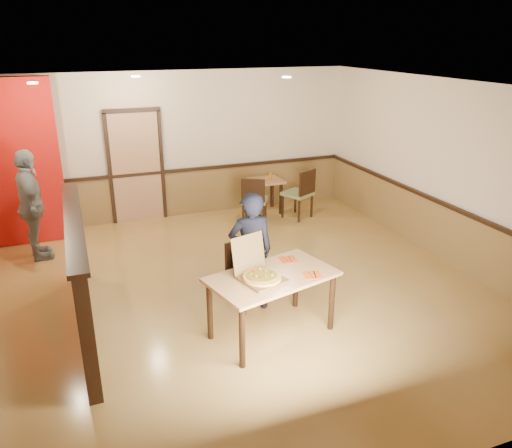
% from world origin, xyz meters
% --- Properties ---
extents(floor, '(7.00, 7.00, 0.00)m').
position_xyz_m(floor, '(0.00, 0.00, 0.00)').
color(floor, tan).
rests_on(floor, ground).
extents(ceiling, '(7.00, 7.00, 0.00)m').
position_xyz_m(ceiling, '(0.00, 0.00, 2.80)').
color(ceiling, black).
rests_on(ceiling, wall_back).
extents(wall_back, '(7.00, 0.00, 7.00)m').
position_xyz_m(wall_back, '(0.00, 3.50, 1.40)').
color(wall_back, beige).
rests_on(wall_back, floor).
extents(wall_right, '(0.00, 7.00, 7.00)m').
position_xyz_m(wall_right, '(3.50, 0.00, 1.40)').
color(wall_right, beige).
rests_on(wall_right, floor).
extents(wainscot_back, '(7.00, 0.04, 0.90)m').
position_xyz_m(wainscot_back, '(0.00, 3.47, 0.45)').
color(wainscot_back, brown).
rests_on(wainscot_back, floor).
extents(chair_rail_back, '(7.00, 0.06, 0.06)m').
position_xyz_m(chair_rail_back, '(0.00, 3.45, 0.92)').
color(chair_rail_back, black).
rests_on(chair_rail_back, wall_back).
extents(wainscot_right, '(0.04, 7.00, 0.90)m').
position_xyz_m(wainscot_right, '(3.47, 0.00, 0.45)').
color(wainscot_right, brown).
rests_on(wainscot_right, floor).
extents(chair_rail_right, '(0.06, 7.00, 0.06)m').
position_xyz_m(chair_rail_right, '(3.45, 0.00, 0.92)').
color(chair_rail_right, black).
rests_on(chair_rail_right, wall_right).
extents(back_door, '(0.90, 0.06, 2.10)m').
position_xyz_m(back_door, '(-0.80, 3.46, 1.05)').
color(back_door, tan).
rests_on(back_door, wall_back).
extents(booth_partition, '(0.20, 3.10, 1.44)m').
position_xyz_m(booth_partition, '(-2.00, -0.20, 0.74)').
color(booth_partition, black).
rests_on(booth_partition, floor).
extents(red_accent_panel, '(1.60, 0.20, 2.78)m').
position_xyz_m(red_accent_panel, '(-2.90, 3.00, 1.40)').
color(red_accent_panel, '#B8120D').
rests_on(red_accent_panel, floor).
extents(spot_a, '(0.14, 0.14, 0.02)m').
position_xyz_m(spot_a, '(-2.30, 1.80, 2.78)').
color(spot_a, '#FADFAF').
rests_on(spot_a, ceiling).
extents(spot_b, '(0.14, 0.14, 0.02)m').
position_xyz_m(spot_b, '(-0.80, 2.50, 2.78)').
color(spot_b, '#FADFAF').
rests_on(spot_b, ceiling).
extents(spot_c, '(0.14, 0.14, 0.02)m').
position_xyz_m(spot_c, '(1.40, 1.50, 2.78)').
color(spot_c, '#FADFAF').
rests_on(spot_c, ceiling).
extents(main_table, '(1.63, 1.19, 0.79)m').
position_xyz_m(main_table, '(0.09, -1.15, 0.68)').
color(main_table, tan).
rests_on(main_table, floor).
extents(diner_chair, '(0.54, 0.54, 0.88)m').
position_xyz_m(diner_chair, '(0.03, -0.34, 0.48)').
color(diner_chair, olive).
rests_on(diner_chair, floor).
extents(side_chair_left, '(0.63, 0.63, 0.94)m').
position_xyz_m(side_chair_left, '(1.20, 2.44, 0.51)').
color(side_chair_left, olive).
rests_on(side_chair_left, floor).
extents(side_chair_right, '(0.66, 0.66, 1.00)m').
position_xyz_m(side_chair_right, '(2.17, 2.43, 0.54)').
color(side_chair_right, olive).
rests_on(side_chair_right, floor).
extents(side_table, '(0.64, 0.64, 0.68)m').
position_xyz_m(side_table, '(1.69, 3.05, 0.51)').
color(side_table, tan).
rests_on(side_table, floor).
extents(diner, '(0.61, 0.43, 1.60)m').
position_xyz_m(diner, '(0.06, -0.48, 0.80)').
color(diner, black).
rests_on(diner, floor).
extents(passerby, '(0.57, 1.10, 1.79)m').
position_xyz_m(passerby, '(-2.61, 2.22, 0.89)').
color(passerby, gray).
rests_on(passerby, floor).
extents(pizza_box, '(0.58, 0.63, 0.47)m').
position_xyz_m(pizza_box, '(-0.09, -1.19, 0.85)').
color(pizza_box, brown).
rests_on(pizza_box, main_table).
extents(pizza, '(0.53, 0.53, 0.03)m').
position_xyz_m(pizza, '(-0.08, -1.24, 0.83)').
color(pizza, '#F5A759').
rests_on(pizza, pizza_box).
extents(napkin_near, '(0.24, 0.24, 0.01)m').
position_xyz_m(napkin_near, '(0.52, -1.32, 0.79)').
color(napkin_near, '#E74710').
rests_on(napkin_near, main_table).
extents(napkin_far, '(0.22, 0.22, 0.01)m').
position_xyz_m(napkin_far, '(0.43, -0.83, 0.79)').
color(napkin_far, '#E74710').
rests_on(napkin_far, main_table).
extents(condiment, '(0.06, 0.06, 0.16)m').
position_xyz_m(condiment, '(1.74, 2.95, 0.75)').
color(condiment, '#9C5D1C').
rests_on(condiment, side_table).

